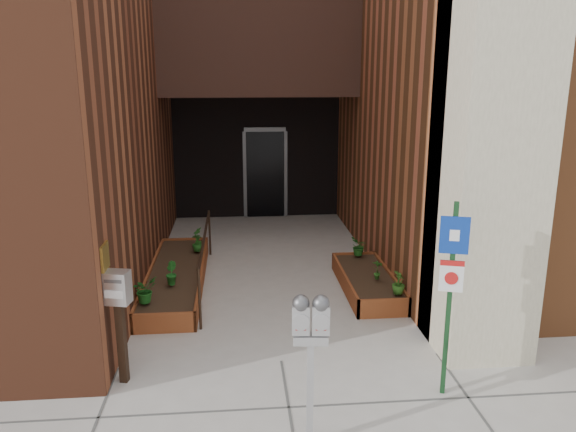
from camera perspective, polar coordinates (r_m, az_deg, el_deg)
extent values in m
plane|color=#9E9991|center=(7.23, -0.70, -14.53)|extent=(80.00, 80.00, 0.00)
cube|color=#97532C|center=(15.01, 21.64, 19.27)|extent=(8.00, 13.70, 10.00)
cube|color=#B2A889|center=(7.30, 19.53, 3.35)|extent=(1.10, 1.20, 4.40)
cube|color=#311B16|center=(12.32, -3.12, 16.80)|extent=(4.20, 2.00, 2.00)
cube|color=black|center=(13.85, -3.21, 6.17)|extent=(4.00, 0.30, 3.00)
cube|color=black|center=(13.76, -2.32, 4.22)|extent=(0.90, 0.06, 2.10)
cube|color=#B79338|center=(6.59, -18.15, -3.98)|extent=(0.04, 0.30, 0.30)
cube|color=brown|center=(8.03, -12.54, -10.58)|extent=(0.90, 0.04, 0.30)
cube|color=brown|center=(11.34, -10.40, -2.95)|extent=(0.90, 0.04, 0.30)
cube|color=brown|center=(9.72, -13.81, -6.14)|extent=(0.04, 3.60, 0.30)
cube|color=brown|center=(9.62, -8.72, -6.08)|extent=(0.04, 3.60, 0.30)
cube|color=black|center=(9.67, -11.27, -6.22)|extent=(0.82, 3.52, 0.26)
cube|color=brown|center=(8.41, 9.74, -9.24)|extent=(0.80, 0.04, 0.30)
cube|color=brown|center=(10.37, 6.69, -4.48)|extent=(0.80, 0.04, 0.30)
cube|color=brown|center=(9.30, 5.75, -6.73)|extent=(0.04, 2.20, 0.30)
cube|color=brown|center=(9.47, 10.30, -6.50)|extent=(0.04, 2.20, 0.30)
cube|color=black|center=(9.38, 8.04, -6.73)|extent=(0.72, 2.12, 0.26)
cylinder|color=black|center=(7.93, -8.97, -8.35)|extent=(0.04, 0.04, 0.90)
cylinder|color=black|center=(11.04, -7.96, -1.70)|extent=(0.04, 0.04, 0.90)
cylinder|color=black|center=(9.34, -8.48, -1.98)|extent=(0.04, 3.30, 0.04)
cube|color=#AAAAAD|center=(5.58, 2.25, -17.70)|extent=(0.07, 0.07, 1.07)
cube|color=#AAAAAD|center=(5.29, 2.31, -12.37)|extent=(0.33, 0.16, 0.09)
cube|color=#AAAAAD|center=(5.20, 1.31, -10.48)|extent=(0.17, 0.12, 0.28)
sphere|color=#59595B|center=(5.14, 1.32, -8.85)|extent=(0.16, 0.16, 0.16)
cube|color=white|center=(5.14, 1.32, -10.52)|extent=(0.10, 0.02, 0.05)
cube|color=#B21414|center=(5.18, 1.31, -11.39)|extent=(0.10, 0.02, 0.03)
cube|color=#AAAAAD|center=(5.21, 3.35, -10.47)|extent=(0.17, 0.12, 0.28)
sphere|color=#59595B|center=(5.14, 3.38, -8.84)|extent=(0.16, 0.16, 0.16)
cube|color=white|center=(5.15, 3.39, -10.52)|extent=(0.10, 0.02, 0.05)
cube|color=#B21414|center=(5.19, 3.37, -11.38)|extent=(0.10, 0.02, 0.03)
cube|color=#153A1C|center=(6.35, 16.05, -8.33)|extent=(0.06, 0.06, 2.21)
cube|color=navy|center=(6.08, 16.56, -1.89)|extent=(0.29, 0.11, 0.40)
cube|color=white|center=(6.07, 16.57, -1.90)|extent=(0.10, 0.04, 0.12)
cube|color=white|center=(6.22, 16.26, -5.88)|extent=(0.25, 0.09, 0.35)
cube|color=#B21414|center=(6.16, 16.36, -4.63)|extent=(0.24, 0.08, 0.06)
cylinder|color=#B21414|center=(6.21, 16.26, -6.09)|extent=(0.14, 0.05, 0.14)
cube|color=black|center=(6.86, -16.52, -12.21)|extent=(0.11, 0.11, 0.99)
cube|color=silver|center=(6.59, -16.94, -6.95)|extent=(0.31, 0.25, 0.38)
cube|color=#59595B|center=(6.46, -17.39, -6.38)|extent=(0.20, 0.05, 0.04)
cube|color=white|center=(6.52, -17.28, -7.64)|extent=(0.21, 0.06, 0.09)
imported|color=#195618|center=(8.31, -14.36, -7.27)|extent=(0.47, 0.47, 0.37)
imported|color=#1B5F1C|center=(8.89, -11.82, -5.70)|extent=(0.26, 0.26, 0.36)
imported|color=#1B5017|center=(10.41, -9.22, -2.68)|extent=(0.20, 0.20, 0.33)
imported|color=#205B1A|center=(10.63, -9.15, -2.16)|extent=(0.25, 0.25, 0.38)
imported|color=#2B5E1A|center=(8.51, 11.16, -6.66)|extent=(0.25, 0.25, 0.35)
imported|color=#28631C|center=(9.03, 9.09, -5.39)|extent=(0.24, 0.24, 0.32)
imported|color=#1C5819|center=(10.11, 7.19, -3.10)|extent=(0.37, 0.37, 0.34)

